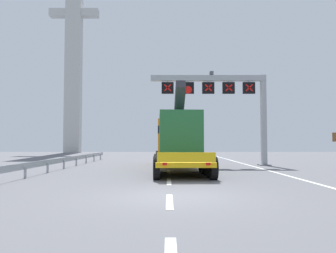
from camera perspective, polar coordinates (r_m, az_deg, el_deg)
name	(u,v)px	position (r m, az deg, el deg)	size (l,w,h in m)	color
ground	(173,197)	(11.05, 0.87, -11.88)	(112.00, 112.00, 0.00)	#5B5B60
lane_markings	(169,169)	(22.97, 0.18, -7.16)	(0.20, 38.58, 0.01)	silver
edge_line_right	(262,169)	(23.84, 15.63, -6.90)	(0.20, 63.00, 0.01)	silver
overhead_lane_gantry	(225,94)	(27.05, 9.64, 5.50)	(9.36, 0.90, 7.42)	#9EA0A5
heavy_haul_truck_yellow	(177,140)	(23.35, 1.51, -2.22)	(3.37, 14.12, 5.30)	yellow
guardrail_left	(64,161)	(23.85, -17.31, -5.54)	(0.13, 27.66, 0.76)	#999EA3
bridge_pylon_distant	(74,38)	(66.56, -15.62, 14.31)	(9.00, 2.00, 41.70)	#B7B7B2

